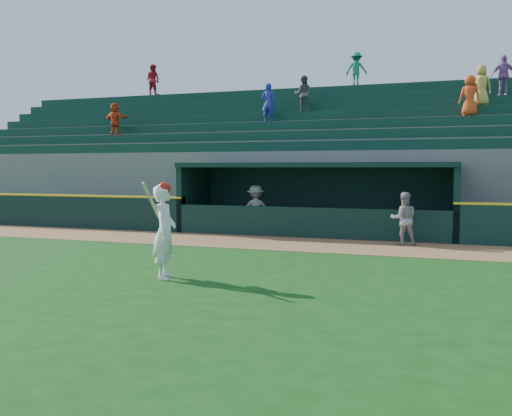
{
  "coord_description": "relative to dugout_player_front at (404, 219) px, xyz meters",
  "views": [
    {
      "loc": [
        4.68,
        -11.45,
        2.27
      ],
      "look_at": [
        0.0,
        1.6,
        1.3
      ],
      "focal_mm": 40.0,
      "sensor_mm": 36.0,
      "label": 1
    }
  ],
  "objects": [
    {
      "name": "ground",
      "position": [
        -3.15,
        -5.7,
        -0.78
      ],
      "size": [
        120.0,
        120.0,
        0.0
      ],
      "primitive_type": "plane",
      "color": "#134511",
      "rests_on": "ground"
    },
    {
      "name": "warning_track",
      "position": [
        -3.15,
        -0.8,
        -0.78
      ],
      "size": [
        40.0,
        3.0,
        0.01
      ],
      "primitive_type": "cube",
      "color": "#95653B",
      "rests_on": "ground"
    },
    {
      "name": "field_wall_left",
      "position": [
        -15.4,
        0.85,
        -0.18
      ],
      "size": [
        15.5,
        0.3,
        1.2
      ],
      "primitive_type": "cube",
      "color": "black",
      "rests_on": "ground"
    },
    {
      "name": "wall_stripe_left",
      "position": [
        -15.4,
        0.85,
        0.45
      ],
      "size": [
        15.5,
        0.32,
        0.06
      ],
      "primitive_type": "cube",
      "color": "yellow",
      "rests_on": "field_wall_left"
    },
    {
      "name": "dugout_player_front",
      "position": [
        0.0,
        0.0,
        0.0
      ],
      "size": [
        0.88,
        0.76,
        1.57
      ],
      "primitive_type": "imported",
      "rotation": [
        0.0,
        0.0,
        3.39
      ],
      "color": "#979692",
      "rests_on": "ground"
    },
    {
      "name": "dugout_player_inside",
      "position": [
        -5.14,
        1.45,
        0.06
      ],
      "size": [
        1.24,
        0.97,
        1.68
      ],
      "primitive_type": "imported",
      "rotation": [
        0.0,
        0.0,
        3.51
      ],
      "color": "#979792",
      "rests_on": "ground"
    },
    {
      "name": "dugout",
      "position": [
        -3.15,
        2.3,
        0.57
      ],
      "size": [
        9.4,
        2.8,
        2.46
      ],
      "color": "#63625E",
      "rests_on": "ground"
    },
    {
      "name": "stands",
      "position": [
        -3.13,
        6.87,
        1.61
      ],
      "size": [
        34.5,
        6.32,
        7.55
      ],
      "color": "slate",
      "rests_on": "ground"
    },
    {
      "name": "batter_at_plate",
      "position": [
        -4.16,
        -6.84,
        0.21
      ],
      "size": [
        0.65,
        0.89,
        2.01
      ],
      "color": "white",
      "rests_on": "ground"
    }
  ]
}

